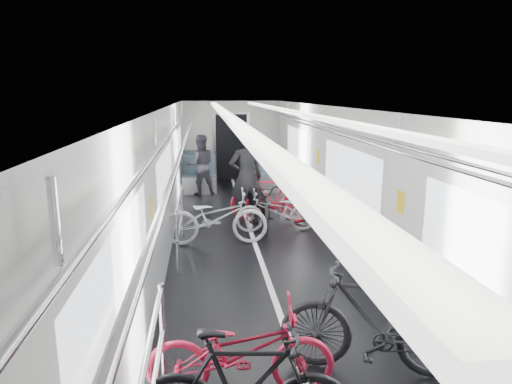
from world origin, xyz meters
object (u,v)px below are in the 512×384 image
(bike_right_far, at_px, (271,198))
(person_standing, at_px, (246,178))
(person_seated, at_px, (200,165))
(bike_left_near, at_px, (241,351))
(bike_left_far, at_px, (215,218))
(bike_right_near, at_px, (375,320))
(bike_right_mid, at_px, (277,211))
(bike_aisle, at_px, (265,203))

(bike_right_far, height_order, person_standing, person_standing)
(person_seated, bearing_deg, person_standing, 99.60)
(bike_right_far, height_order, person_seated, person_seated)
(bike_left_near, distance_m, bike_right_far, 5.60)
(bike_left_far, xyz_separation_m, person_seated, (-0.27, 4.12, 0.31))
(bike_left_far, relative_size, bike_right_near, 1.03)
(bike_left_far, height_order, bike_right_mid, bike_left_far)
(bike_left_far, bearing_deg, bike_right_mid, -62.61)
(bike_left_near, xyz_separation_m, bike_right_near, (1.29, 0.20, 0.11))
(bike_left_near, relative_size, bike_right_far, 0.95)
(person_standing, bearing_deg, bike_right_near, 85.53)
(bike_right_near, relative_size, bike_right_mid, 1.14)
(bike_left_near, bearing_deg, bike_right_near, -77.68)
(bike_aisle, bearing_deg, bike_right_mid, -67.47)
(person_seated, bearing_deg, bike_left_near, 84.49)
(bike_aisle, height_order, person_seated, person_seated)
(bike_left_near, xyz_separation_m, bike_aisle, (0.93, 5.30, 0.02))
(bike_right_near, distance_m, person_standing, 5.26)
(bike_left_near, height_order, bike_aisle, bike_aisle)
(bike_left_near, bearing_deg, person_seated, 5.91)
(bike_right_near, xyz_separation_m, bike_right_far, (-0.19, 5.29, -0.02))
(bike_left_near, bearing_deg, bike_left_far, 4.71)
(bike_left_far, relative_size, bike_right_mid, 1.17)
(bike_right_mid, bearing_deg, person_standing, -138.31)
(bike_aisle, xyz_separation_m, person_seated, (-1.29, 3.03, 0.34))
(bike_left_far, bearing_deg, person_standing, -28.30)
(bike_right_mid, bearing_deg, bike_left_far, -63.54)
(bike_aisle, relative_size, person_seated, 1.09)
(bike_left_near, bearing_deg, person_standing, -2.59)
(bike_aisle, distance_m, person_seated, 3.31)
(bike_right_near, relative_size, person_standing, 0.93)
(bike_left_far, relative_size, person_seated, 1.17)
(bike_left_far, relative_size, person_standing, 0.95)
(person_seated, bearing_deg, bike_left_far, 85.72)
(bike_right_mid, height_order, person_standing, person_standing)
(person_standing, bearing_deg, bike_aisle, 152.14)
(person_standing, distance_m, person_seated, 3.08)
(bike_left_far, distance_m, bike_aisle, 1.49)
(bike_left_near, bearing_deg, bike_right_far, -7.87)
(bike_left_near, bearing_deg, bike_aisle, -6.53)
(bike_aisle, bearing_deg, bike_right_near, -82.17)
(bike_aisle, bearing_deg, person_seated, 116.84)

